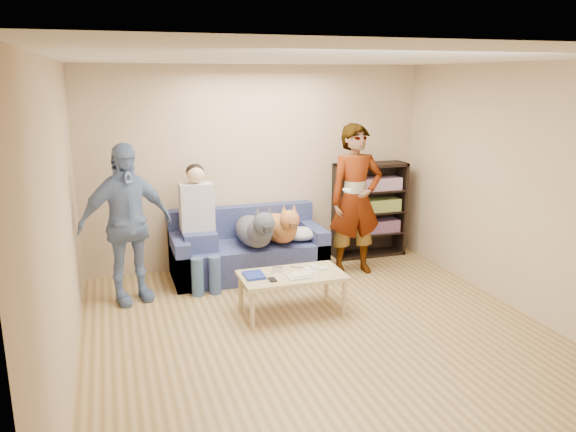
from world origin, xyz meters
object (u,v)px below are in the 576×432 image
object	(u,v)px
camera_silver	(278,269)
person_seated	(199,221)
notebook_blue	(254,275)
dog_gray	(255,230)
sofa	(248,252)
dog_tan	(281,227)
person_standing_left	(126,224)
bookshelf	(369,208)
person_standing_right	(356,200)
coffee_table	(292,278)

from	to	relation	value
camera_silver	person_seated	xyz separation A→B (m)	(-0.67, 1.05, 0.33)
notebook_blue	dog_gray	size ratio (longest dim) A/B	0.21
sofa	dog_tan	xyz separation A→B (m)	(0.38, -0.18, 0.35)
person_standing_left	sofa	size ratio (longest dim) A/B	0.93
dog_gray	bookshelf	bearing A→B (deg)	15.68
person_standing_right	person_standing_left	world-z (taller)	person_standing_right
coffee_table	dog_tan	bearing A→B (deg)	78.78
sofa	dog_tan	size ratio (longest dim) A/B	1.64
person_standing_left	person_seated	world-z (taller)	person_standing_left
notebook_blue	dog_tan	xyz separation A→B (m)	(0.62, 1.07, 0.19)
person_seated	dog_gray	xyz separation A→B (m)	(0.66, -0.13, -0.14)
person_standing_left	sofa	xyz separation A→B (m)	(1.47, 0.46, -0.61)
person_standing_left	bookshelf	bearing A→B (deg)	-6.33
person_standing_right	sofa	distance (m)	1.52
dog_tan	bookshelf	world-z (taller)	bookshelf
person_standing_right	dog_gray	size ratio (longest dim) A/B	1.52
person_standing_left	coffee_table	size ratio (longest dim) A/B	1.61
camera_silver	bookshelf	xyz separation A→B (m)	(1.76, 1.41, 0.23)
person_standing_right	person_seated	world-z (taller)	person_standing_right
notebook_blue	camera_silver	bearing A→B (deg)	14.04
sofa	bookshelf	xyz separation A→B (m)	(1.80, 0.23, 0.40)
dog_tan	person_standing_left	bearing A→B (deg)	-171.44
person_standing_right	camera_silver	world-z (taller)	person_standing_right
camera_silver	sofa	bearing A→B (deg)	92.07
camera_silver	dog_gray	bearing A→B (deg)	90.21
person_standing_right	notebook_blue	distance (m)	1.86
notebook_blue	person_standing_left	bearing A→B (deg)	147.30
person_seated	bookshelf	xyz separation A→B (m)	(2.42, 0.36, -0.09)
sofa	dog_gray	world-z (taller)	dog_gray
notebook_blue	person_seated	xyz separation A→B (m)	(-0.39, 1.12, 0.34)
person_standing_left	dog_tan	distance (m)	1.89
sofa	dog_gray	size ratio (longest dim) A/B	1.52
person_seated	dog_tan	xyz separation A→B (m)	(1.01, -0.05, -0.15)
person_standing_left	dog_tan	xyz separation A→B (m)	(1.85, 0.28, -0.26)
sofa	coffee_table	size ratio (longest dim) A/B	1.73
person_standing_left	bookshelf	world-z (taller)	person_standing_left
person_standing_left	dog_tan	world-z (taller)	person_standing_left
camera_silver	coffee_table	world-z (taller)	camera_silver
camera_silver	notebook_blue	bearing A→B (deg)	-165.96
dog_tan	person_seated	bearing A→B (deg)	177.02
person_standing_left	dog_gray	size ratio (longest dim) A/B	1.42
dog_gray	dog_tan	size ratio (longest dim) A/B	1.08
person_standing_left	person_seated	size ratio (longest dim) A/B	1.21
notebook_blue	coffee_table	bearing A→B (deg)	-7.13
person_standing_right	coffee_table	bearing A→B (deg)	-140.43
person_standing_right	sofa	world-z (taller)	person_standing_right
person_standing_left	camera_silver	distance (m)	1.73
dog_gray	coffee_table	xyz separation A→B (m)	(0.12, -1.04, -0.26)
camera_silver	coffee_table	xyz separation A→B (m)	(0.12, -0.12, -0.07)
dog_gray	notebook_blue	bearing A→B (deg)	-105.67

